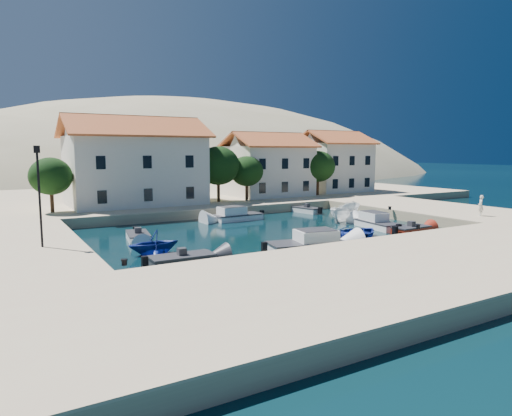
{
  "coord_description": "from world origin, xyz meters",
  "views": [
    {
      "loc": [
        -20.07,
        -22.6,
        6.9
      ],
      "look_at": [
        -0.32,
        11.14,
        2.0
      ],
      "focal_mm": 32.0,
      "sensor_mm": 36.0,
      "label": 1
    }
  ],
  "objects_px": {
    "boat_east": "(345,221)",
    "pedestrian": "(481,205)",
    "cabin_cruiser_east": "(378,223)",
    "building_left": "(135,160)",
    "building_mid": "(268,164)",
    "lamppost": "(39,186)",
    "cabin_cruiser_south": "(306,244)",
    "rowboat_south": "(355,239)",
    "building_right": "(333,161)"
  },
  "relations": [
    {
      "from": "building_mid",
      "to": "building_right",
      "type": "relative_size",
      "value": 1.11
    },
    {
      "from": "cabin_cruiser_south",
      "to": "rowboat_south",
      "type": "bearing_deg",
      "value": 24.74
    },
    {
      "from": "lamppost",
      "to": "rowboat_south",
      "type": "height_order",
      "value": "lamppost"
    },
    {
      "from": "boat_east",
      "to": "pedestrian",
      "type": "bearing_deg",
      "value": -159.46
    },
    {
      "from": "building_right",
      "to": "lamppost",
      "type": "height_order",
      "value": "building_right"
    },
    {
      "from": "lamppost",
      "to": "building_right",
      "type": "bearing_deg",
      "value": 27.93
    },
    {
      "from": "boat_east",
      "to": "lamppost",
      "type": "bearing_deg",
      "value": 73.24
    },
    {
      "from": "lamppost",
      "to": "pedestrian",
      "type": "height_order",
      "value": "lamppost"
    },
    {
      "from": "building_mid",
      "to": "cabin_cruiser_south",
      "type": "xyz_separation_m",
      "value": [
        -13.26,
        -26.43,
        -4.75
      ]
    },
    {
      "from": "building_mid",
      "to": "building_right",
      "type": "xyz_separation_m",
      "value": [
        12.0,
        1.0,
        0.25
      ]
    },
    {
      "from": "cabin_cruiser_south",
      "to": "cabin_cruiser_east",
      "type": "xyz_separation_m",
      "value": [
        11.04,
        4.14,
        0.0
      ]
    },
    {
      "from": "rowboat_south",
      "to": "boat_east",
      "type": "height_order",
      "value": "boat_east"
    },
    {
      "from": "building_left",
      "to": "building_mid",
      "type": "relative_size",
      "value": 1.4
    },
    {
      "from": "lamppost",
      "to": "cabin_cruiser_east",
      "type": "relative_size",
      "value": 1.26
    },
    {
      "from": "building_mid",
      "to": "lamppost",
      "type": "relative_size",
      "value": 1.69
    },
    {
      "from": "building_left",
      "to": "lamppost",
      "type": "height_order",
      "value": "building_left"
    },
    {
      "from": "rowboat_south",
      "to": "lamppost",
      "type": "bearing_deg",
      "value": 63.93
    },
    {
      "from": "cabin_cruiser_south",
      "to": "pedestrian",
      "type": "relative_size",
      "value": 3.0
    },
    {
      "from": "cabin_cruiser_south",
      "to": "rowboat_south",
      "type": "relative_size",
      "value": 1.05
    },
    {
      "from": "cabin_cruiser_east",
      "to": "boat_east",
      "type": "distance_m",
      "value": 4.73
    },
    {
      "from": "lamppost",
      "to": "rowboat_south",
      "type": "bearing_deg",
      "value": -10.1
    },
    {
      "from": "building_right",
      "to": "rowboat_south",
      "type": "bearing_deg",
      "value": -126.68
    },
    {
      "from": "building_right",
      "to": "pedestrian",
      "type": "distance_m",
      "value": 28.07
    },
    {
      "from": "pedestrian",
      "to": "cabin_cruiser_south",
      "type": "bearing_deg",
      "value": -43.46
    },
    {
      "from": "building_left",
      "to": "cabin_cruiser_south",
      "type": "distance_m",
      "value": 26.44
    },
    {
      "from": "building_right",
      "to": "boat_east",
      "type": "distance_m",
      "value": 23.9
    },
    {
      "from": "building_left",
      "to": "building_right",
      "type": "xyz_separation_m",
      "value": [
        30.0,
        2.0,
        -0.46
      ]
    },
    {
      "from": "lamppost",
      "to": "boat_east",
      "type": "height_order",
      "value": "lamppost"
    },
    {
      "from": "pedestrian",
      "to": "cabin_cruiser_east",
      "type": "bearing_deg",
      "value": -68.48
    },
    {
      "from": "cabin_cruiser_south",
      "to": "building_left",
      "type": "bearing_deg",
      "value": 111.29
    },
    {
      "from": "building_left",
      "to": "boat_east",
      "type": "relative_size",
      "value": 2.96
    },
    {
      "from": "building_right",
      "to": "cabin_cruiser_south",
      "type": "xyz_separation_m",
      "value": [
        -25.26,
        -27.43,
        -5.0
      ]
    },
    {
      "from": "rowboat_south",
      "to": "boat_east",
      "type": "distance_m",
      "value": 9.1
    },
    {
      "from": "cabin_cruiser_east",
      "to": "rowboat_south",
      "type": "bearing_deg",
      "value": 125.2
    },
    {
      "from": "lamppost",
      "to": "rowboat_south",
      "type": "distance_m",
      "value": 23.02
    },
    {
      "from": "lamppost",
      "to": "rowboat_south",
      "type": "relative_size",
      "value": 1.14
    },
    {
      "from": "cabin_cruiser_south",
      "to": "building_mid",
      "type": "bearing_deg",
      "value": 74.09
    },
    {
      "from": "building_left",
      "to": "building_right",
      "type": "bearing_deg",
      "value": 3.81
    },
    {
      "from": "building_left",
      "to": "building_right",
      "type": "relative_size",
      "value": 1.56
    },
    {
      "from": "lamppost",
      "to": "pedestrian",
      "type": "bearing_deg",
      "value": -8.39
    },
    {
      "from": "rowboat_south",
      "to": "cabin_cruiser_east",
      "type": "distance_m",
      "value": 5.79
    },
    {
      "from": "lamppost",
      "to": "cabin_cruiser_south",
      "type": "distance_m",
      "value": 17.65
    },
    {
      "from": "building_left",
      "to": "boat_east",
      "type": "distance_m",
      "value": 23.81
    },
    {
      "from": "building_mid",
      "to": "boat_east",
      "type": "xyz_separation_m",
      "value": [
        -1.98,
        -17.59,
        -5.22
      ]
    },
    {
      "from": "building_left",
      "to": "rowboat_south",
      "type": "bearing_deg",
      "value": -65.98
    },
    {
      "from": "building_right",
      "to": "pedestrian",
      "type": "bearing_deg",
      "value": -101.28
    },
    {
      "from": "lamppost",
      "to": "pedestrian",
      "type": "xyz_separation_m",
      "value": [
        36.05,
        -5.31,
        -2.8
      ]
    },
    {
      "from": "building_left",
      "to": "pedestrian",
      "type": "bearing_deg",
      "value": -45.87
    },
    {
      "from": "building_left",
      "to": "cabin_cruiser_south",
      "type": "relative_size",
      "value": 2.58
    },
    {
      "from": "building_mid",
      "to": "building_right",
      "type": "distance_m",
      "value": 12.04
    }
  ]
}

